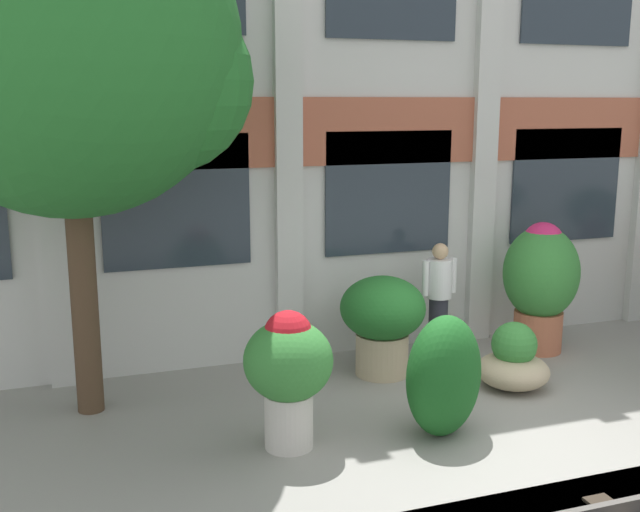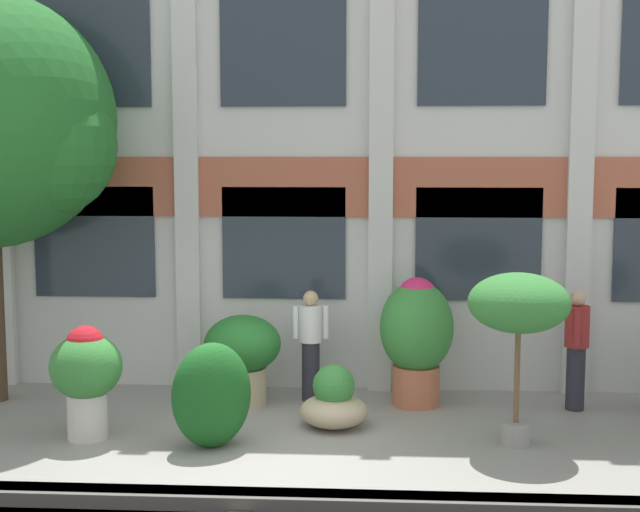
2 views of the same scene
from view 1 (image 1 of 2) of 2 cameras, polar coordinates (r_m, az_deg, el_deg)
name	(u,v)px [view 1 (image 1 of 2)]	position (r m, az deg, el deg)	size (l,w,h in m)	color
ground_plane	(493,427)	(8.60, 13.06, -12.58)	(80.00, 80.00, 0.00)	gray
apartment_facade	(384,68)	(10.64, 4.87, 14.07)	(15.02, 0.64, 7.91)	silver
broadleaf_tree	(68,55)	(8.53, -18.64, 14.32)	(3.84, 3.65, 5.89)	#4C3826
potted_plant_stone_basin	(383,317)	(9.69, 4.79, -4.68)	(1.10, 1.10, 1.30)	tan
potted_plant_wide_bowl	(513,362)	(9.65, 14.51, -7.82)	(0.90, 0.90, 0.84)	tan
potted_plant_fluted_column	(288,366)	(7.63, -2.43, -8.41)	(0.91, 0.91, 1.45)	beige
potted_plant_ribbed_drum	(541,278)	(10.95, 16.48, -1.61)	(1.05, 1.05, 1.86)	#B76647
resident_watching_tracks	(439,298)	(10.32, 9.04, -3.16)	(0.53, 0.34, 1.63)	#282833
topiary_hedge	(444,376)	(8.10, 9.42, -8.99)	(1.01, 0.70, 1.31)	#19561E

